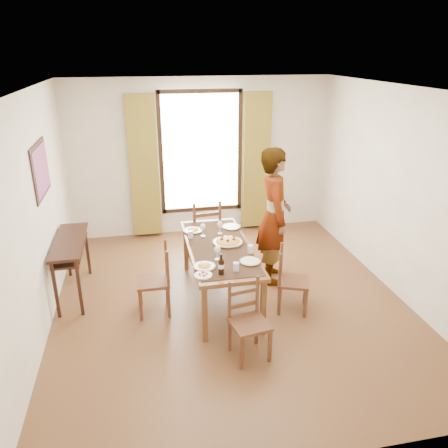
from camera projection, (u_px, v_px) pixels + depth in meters
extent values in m
plane|color=#472E16|center=(230.00, 301.00, 5.80)|extent=(5.00, 5.00, 0.00)
cube|color=silver|center=(201.00, 158.00, 7.57)|extent=(4.50, 0.10, 2.70)
cube|color=silver|center=(307.00, 323.00, 3.02)|extent=(4.50, 0.10, 2.70)
cube|color=silver|center=(35.00, 218.00, 4.89)|extent=(0.10, 5.00, 2.70)
cube|color=silver|center=(399.00, 194.00, 5.71)|extent=(0.10, 5.00, 2.70)
cube|color=white|center=(232.00, 87.00, 4.78)|extent=(4.50, 5.00, 0.04)
cube|color=white|center=(201.00, 153.00, 7.51)|extent=(1.30, 0.04, 2.00)
cube|color=olive|center=(144.00, 168.00, 7.35)|extent=(0.48, 0.10, 2.40)
cube|color=olive|center=(256.00, 162.00, 7.70)|extent=(0.48, 0.10, 2.40)
cube|color=black|center=(40.00, 170.00, 5.28)|extent=(0.02, 0.86, 0.66)
cube|color=red|center=(41.00, 170.00, 5.29)|extent=(0.01, 0.76, 0.56)
cube|color=black|center=(69.00, 241.00, 5.69)|extent=(0.38, 1.20, 0.04)
cube|color=black|center=(70.00, 250.00, 5.73)|extent=(0.34, 1.10, 0.03)
cube|color=black|center=(56.00, 290.00, 5.31)|extent=(0.04, 0.04, 0.76)
cube|color=black|center=(67.00, 252.00, 6.31)|extent=(0.04, 0.04, 0.76)
cube|color=black|center=(80.00, 288.00, 5.36)|extent=(0.04, 0.04, 0.76)
cube|color=black|center=(87.00, 250.00, 6.36)|extent=(0.04, 0.04, 0.76)
cube|color=brown|center=(219.00, 248.00, 5.62)|extent=(0.80, 1.92, 0.05)
cube|color=black|center=(219.00, 246.00, 5.61)|extent=(0.74, 1.77, 0.01)
cube|color=brown|center=(205.00, 314.00, 4.88)|extent=(0.06, 0.06, 0.70)
cube|color=brown|center=(186.00, 248.00, 6.52)|extent=(0.06, 0.06, 0.70)
cube|color=brown|center=(263.00, 308.00, 5.01)|extent=(0.06, 0.06, 0.70)
cube|color=brown|center=(230.00, 244.00, 6.64)|extent=(0.06, 0.06, 0.70)
cube|color=#512A1B|center=(153.00, 281.00, 5.42)|extent=(0.40, 0.40, 0.04)
cube|color=#512A1B|center=(140.00, 291.00, 5.62)|extent=(0.04, 0.04, 0.43)
cube|color=#512A1B|center=(167.00, 288.00, 5.68)|extent=(0.04, 0.04, 0.43)
cube|color=#512A1B|center=(141.00, 305.00, 5.31)|extent=(0.04, 0.04, 0.43)
cube|color=#512A1B|center=(169.00, 302.00, 5.37)|extent=(0.04, 0.04, 0.43)
cube|color=#512A1B|center=(166.00, 257.00, 5.52)|extent=(0.03, 0.03, 0.48)
cube|color=#512A1B|center=(168.00, 269.00, 5.20)|extent=(0.03, 0.03, 0.48)
cube|color=#512A1B|center=(167.00, 270.00, 5.39)|extent=(0.03, 0.34, 0.05)
cube|color=#512A1B|center=(167.00, 257.00, 5.33)|extent=(0.03, 0.34, 0.05)
cube|color=#512A1B|center=(204.00, 232.00, 6.73)|extent=(0.50, 0.50, 0.04)
cube|color=#512A1B|center=(213.00, 240.00, 7.04)|extent=(0.04, 0.04, 0.49)
cube|color=#512A1B|center=(220.00, 250.00, 6.70)|extent=(0.04, 0.04, 0.49)
cube|color=#512A1B|center=(189.00, 243.00, 6.94)|extent=(0.04, 0.04, 0.49)
cube|color=#512A1B|center=(195.00, 253.00, 6.59)|extent=(0.04, 0.04, 0.49)
cube|color=#512A1B|center=(220.00, 219.00, 6.50)|extent=(0.04, 0.04, 0.54)
cube|color=#512A1B|center=(194.00, 222.00, 6.39)|extent=(0.04, 0.04, 0.54)
cube|color=#512A1B|center=(207.00, 227.00, 6.48)|extent=(0.39, 0.07, 0.05)
cube|color=#512A1B|center=(207.00, 215.00, 6.41)|extent=(0.39, 0.07, 0.05)
cube|color=#512A1B|center=(250.00, 324.00, 4.61)|extent=(0.44, 0.44, 0.04)
cube|color=#512A1B|center=(242.00, 353.00, 4.49)|extent=(0.04, 0.04, 0.41)
cube|color=#512A1B|center=(230.00, 335.00, 4.77)|extent=(0.04, 0.04, 0.41)
cube|color=#512A1B|center=(270.00, 345.00, 4.60)|extent=(0.04, 0.04, 0.41)
cube|color=#512A1B|center=(257.00, 328.00, 4.89)|extent=(0.04, 0.04, 0.41)
cube|color=#512A1B|center=(229.00, 300.00, 4.62)|extent=(0.03, 0.03, 0.45)
cube|color=#512A1B|center=(257.00, 295.00, 4.73)|extent=(0.03, 0.03, 0.45)
cube|color=#512A1B|center=(243.00, 305.00, 4.71)|extent=(0.33, 0.08, 0.05)
cube|color=#512A1B|center=(244.00, 292.00, 4.65)|extent=(0.33, 0.08, 0.05)
cube|color=#512A1B|center=(293.00, 281.00, 5.47)|extent=(0.49, 0.49, 0.04)
cube|color=#512A1B|center=(305.00, 303.00, 5.37)|extent=(0.04, 0.04, 0.40)
cube|color=#512A1B|center=(279.00, 301.00, 5.42)|extent=(0.04, 0.04, 0.40)
cube|color=#512A1B|center=(305.00, 290.00, 5.66)|extent=(0.04, 0.04, 0.40)
cube|color=#512A1B|center=(280.00, 288.00, 5.71)|extent=(0.04, 0.04, 0.40)
cube|color=#512A1B|center=(280.00, 271.00, 5.26)|extent=(0.03, 0.03, 0.45)
cube|color=#512A1B|center=(281.00, 259.00, 5.56)|extent=(0.03, 0.03, 0.45)
cube|color=#512A1B|center=(280.00, 271.00, 5.44)|extent=(0.14, 0.31, 0.04)
cube|color=#512A1B|center=(281.00, 259.00, 5.38)|extent=(0.14, 0.31, 0.04)
imported|color=gray|center=(274.00, 216.00, 6.02)|extent=(0.83, 0.65, 1.93)
cylinder|color=silver|center=(250.00, 249.00, 5.41)|extent=(0.07, 0.07, 0.10)
cylinder|color=silver|center=(191.00, 234.00, 5.83)|extent=(0.07, 0.07, 0.10)
cylinder|color=silver|center=(236.00, 267.00, 4.97)|extent=(0.07, 0.07, 0.10)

